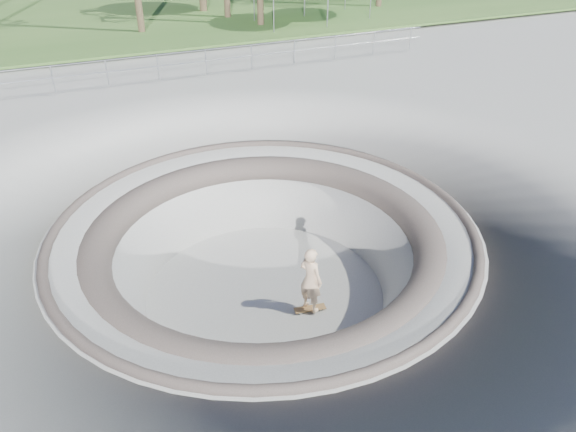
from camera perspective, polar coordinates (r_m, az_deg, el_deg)
The scene contains 6 objects.
ground at distance 13.50m, azimuth -2.50°, elevation -1.23°, with size 180.00×180.00×0.00m, color #9D9C98.
skate_bowl at distance 14.56m, azimuth -2.34°, elevation -7.32°, with size 14.00×14.00×4.10m.
distant_hills at distance 69.80m, azimuth -16.92°, elevation 18.11°, with size 103.20×45.00×28.60m.
safety_railing at distance 23.96m, azimuth -13.08°, elevation 14.54°, with size 25.00×0.06×1.03m.
skateboard at distance 13.95m, azimuth 2.25°, elevation -9.38°, with size 0.80×0.33×0.08m.
skater at distance 13.39m, azimuth 2.33°, elevation -6.48°, with size 0.64×0.42×1.75m, color beige.
Camera 1 is at (-3.88, -10.73, 7.22)m, focal length 35.00 mm.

